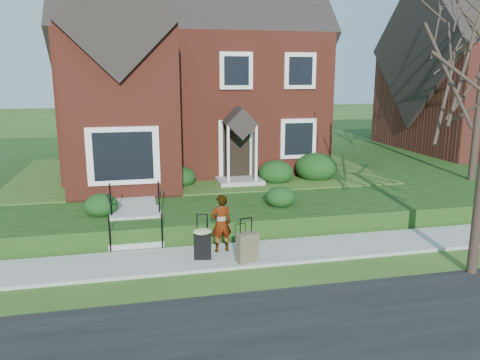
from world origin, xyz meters
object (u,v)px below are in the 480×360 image
object	(u,v)px
suitcase_black	(203,242)
suitcase_olive	(247,247)
front_steps	(136,223)
woman	(221,223)

from	to	relation	value
suitcase_black	suitcase_olive	size ratio (longest dim) A/B	1.04
front_steps	suitcase_black	distance (m)	2.51
suitcase_black	suitcase_olive	distance (m)	1.10
front_steps	woman	size ratio (longest dim) A/B	1.37
woman	suitcase_olive	distance (m)	1.02
front_steps	suitcase_olive	size ratio (longest dim) A/B	1.89
suitcase_black	front_steps	bearing A→B (deg)	137.76
suitcase_black	woman	bearing A→B (deg)	45.06
suitcase_olive	front_steps	bearing A→B (deg)	124.62
woman	suitcase_olive	size ratio (longest dim) A/B	1.38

